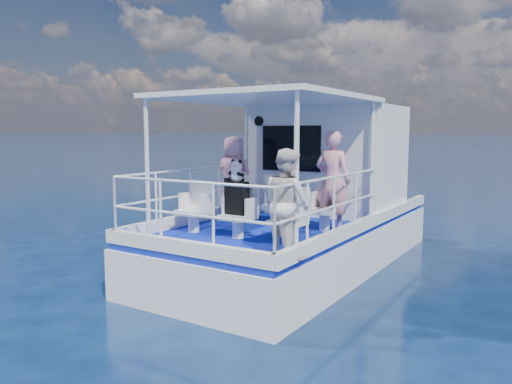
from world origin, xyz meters
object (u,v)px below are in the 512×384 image
backpack_center (237,198)px  panda (237,171)px  passenger_port_fwd (234,176)px  passenger_stbd_aft (287,203)px

backpack_center → panda: (-0.00, 0.00, 0.43)m
passenger_port_fwd → backpack_center: passenger_port_fwd is taller
passenger_port_fwd → passenger_stbd_aft: (2.50, -2.34, -0.07)m
passenger_port_fwd → panda: passenger_port_fwd is taller
backpack_center → passenger_port_fwd: bearing=126.3°
passenger_port_fwd → passenger_stbd_aft: size_ratio=1.10×
passenger_port_fwd → passenger_stbd_aft: bearing=125.5°
passenger_port_fwd → panda: 2.10m
passenger_stbd_aft → backpack_center: bearing=-1.4°
passenger_stbd_aft → panda: passenger_stbd_aft is taller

